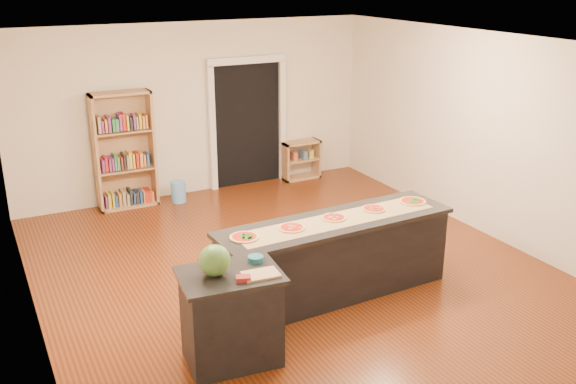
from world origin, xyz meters
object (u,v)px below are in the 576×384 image
kitchen_island (335,257)px  waste_bin (178,192)px  bookshelf (124,151)px  watermelon (215,260)px  low_shelf (301,160)px  side_counter (231,317)px

kitchen_island → waste_bin: 3.88m
bookshelf → watermelon: size_ratio=6.20×
kitchen_island → low_shelf: 4.34m
low_shelf → waste_bin: size_ratio=2.00×
side_counter → low_shelf: side_counter is taller
bookshelf → side_counter: bearing=-92.0°
watermelon → side_counter: bearing=-11.7°
waste_bin → watermelon: 4.69m
side_counter → waste_bin: 4.61m
kitchen_island → watermelon: (-1.70, -0.67, 0.61)m
waste_bin → watermelon: size_ratio=1.16×
low_shelf → bookshelf: bearing=-179.7°
kitchen_island → watermelon: size_ratio=9.48×
kitchen_island → bookshelf: (-1.41, 3.98, 0.45)m
waste_bin → low_shelf: bearing=4.4°
waste_bin → side_counter: bearing=-101.6°
side_counter → bookshelf: size_ratio=0.51×
bookshelf → low_shelf: bearing=0.3°
waste_bin → watermelon: bearing=-103.3°
kitchen_island → low_shelf: size_ratio=4.08×
watermelon → bookshelf: bearing=86.4°
side_counter → low_shelf: 5.72m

